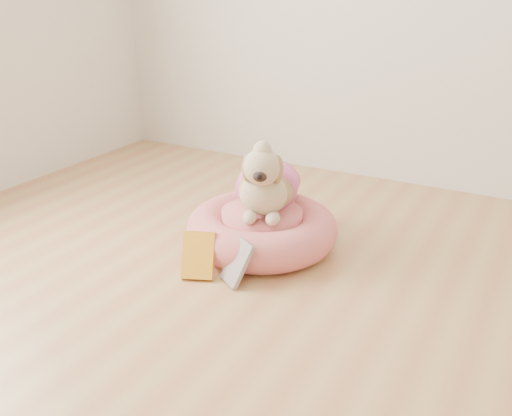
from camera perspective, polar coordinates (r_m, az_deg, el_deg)
The scene contains 4 objects.
pet_bed at distance 2.37m, azimuth 0.58°, elevation -2.12°, with size 0.63×0.63×0.16m.
dog at distance 2.29m, azimuth 1.05°, elevation 3.69°, with size 0.31×0.45×0.33m, color brown, non-canonical shape.
book_yellow at distance 2.15m, azimuth -5.79°, elevation -4.73°, with size 0.12×0.02×0.18m, color yellow.
book_white at distance 2.10m, azimuth -1.88°, elevation -5.44°, with size 0.11×0.02×0.17m, color white.
Camera 1 is at (0.54, -0.74, 1.05)m, focal length 40.00 mm.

